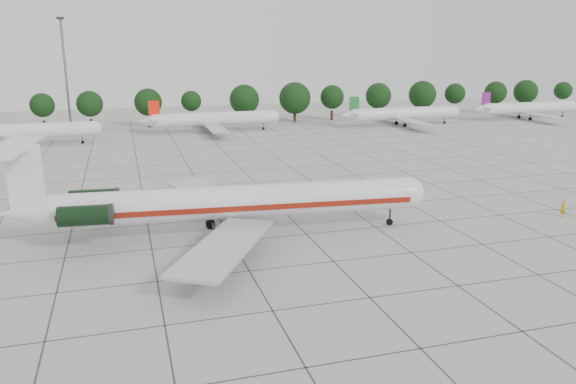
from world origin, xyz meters
The scene contains 10 objects.
ground centered at (0.00, 0.00, 0.00)m, with size 260.00×260.00×0.00m, color #ABAAA3.
apron_joints centered at (0.00, 15.00, 0.01)m, with size 170.00×170.00×0.02m, color #383838.
main_airliner centered at (-9.06, 2.10, 3.65)m, with size 44.00×34.47×10.32m.
ground_crew centered at (30.56, -2.48, 0.98)m, with size 0.72×0.47×1.96m, color #CB830B.
bg_airliner_b centered at (-37.27, 65.37, 2.91)m, with size 28.24×27.20×7.40m.
bg_airliner_c centered at (2.18, 73.41, 2.91)m, with size 28.24×27.20×7.40m.
bg_airliner_d centered at (48.31, 70.30, 2.91)m, with size 28.24×27.20×7.40m.
bg_airliner_e centered at (85.74, 72.02, 2.91)m, with size 28.24×27.20×7.40m.
tree_line centered at (-11.68, 85.00, 5.98)m, with size 249.86×8.44×10.22m.
floodlight_mast centered at (-30.00, 92.00, 14.28)m, with size 1.60×1.60×25.45m.
Camera 1 is at (-17.83, -53.37, 19.56)m, focal length 35.00 mm.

